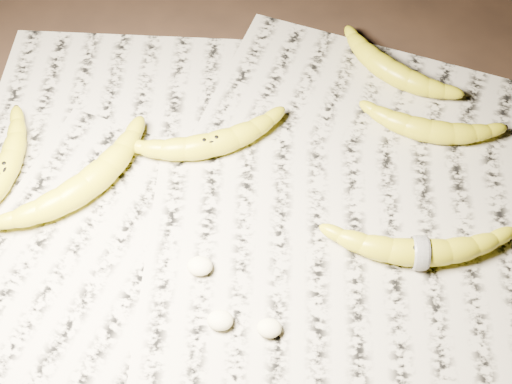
# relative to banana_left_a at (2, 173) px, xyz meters

# --- Properties ---
(ground) EXTENTS (3.00, 3.00, 0.00)m
(ground) POSITION_rel_banana_left_a_xyz_m (0.33, -0.03, -0.03)
(ground) COLOR black
(ground) RESTS_ON ground
(newspaper_patch) EXTENTS (0.90, 0.70, 0.01)m
(newspaper_patch) POSITION_rel_banana_left_a_xyz_m (0.34, -0.02, -0.02)
(newspaper_patch) COLOR #AEA795
(newspaper_patch) RESTS_ON ground
(banana_left_a) EXTENTS (0.09, 0.21, 0.04)m
(banana_left_a) POSITION_rel_banana_left_a_xyz_m (0.00, 0.00, 0.00)
(banana_left_a) COLOR gold
(banana_left_a) RESTS_ON newspaper_patch
(banana_left_b) EXTENTS (0.19, 0.21, 0.04)m
(banana_left_b) POSITION_rel_banana_left_a_xyz_m (0.12, -0.01, 0.00)
(banana_left_b) COLOR gold
(banana_left_b) RESTS_ON newspaper_patch
(banana_center) EXTENTS (0.21, 0.13, 0.04)m
(banana_center) POSITION_rel_banana_left_a_xyz_m (0.28, 0.07, 0.00)
(banana_center) COLOR gold
(banana_center) RESTS_ON newspaper_patch
(banana_taped) EXTENTS (0.22, 0.07, 0.04)m
(banana_taped) POSITION_rel_banana_left_a_xyz_m (0.57, -0.08, 0.00)
(banana_taped) COLOR gold
(banana_taped) RESTS_ON newspaper_patch
(banana_upper_a) EXTENTS (0.18, 0.08, 0.03)m
(banana_upper_a) POSITION_rel_banana_left_a_xyz_m (0.59, 0.12, -0.00)
(banana_upper_a) COLOR gold
(banana_upper_a) RESTS_ON newspaper_patch
(banana_upper_b) EXTENTS (0.18, 0.16, 0.04)m
(banana_upper_b) POSITION_rel_banana_left_a_xyz_m (0.54, 0.23, 0.00)
(banana_upper_b) COLOR gold
(banana_upper_b) RESTS_ON newspaper_patch
(measuring_tape) EXTENTS (0.01, 0.05, 0.05)m
(measuring_tape) POSITION_rel_banana_left_a_xyz_m (0.57, -0.08, 0.00)
(measuring_tape) COLOR white
(measuring_tape) RESTS_ON newspaper_patch
(flesh_chunk_a) EXTENTS (0.03, 0.03, 0.02)m
(flesh_chunk_a) POSITION_rel_banana_left_a_xyz_m (0.29, -0.12, -0.01)
(flesh_chunk_a) COLOR #FBF6C2
(flesh_chunk_a) RESTS_ON newspaper_patch
(flesh_chunk_b) EXTENTS (0.03, 0.03, 0.02)m
(flesh_chunk_b) POSITION_rel_banana_left_a_xyz_m (0.32, -0.19, -0.01)
(flesh_chunk_b) COLOR #FBF6C2
(flesh_chunk_b) RESTS_ON newspaper_patch
(flesh_chunk_c) EXTENTS (0.03, 0.03, 0.02)m
(flesh_chunk_c) POSITION_rel_banana_left_a_xyz_m (0.38, -0.19, -0.01)
(flesh_chunk_c) COLOR #FBF6C2
(flesh_chunk_c) RESTS_ON newspaper_patch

